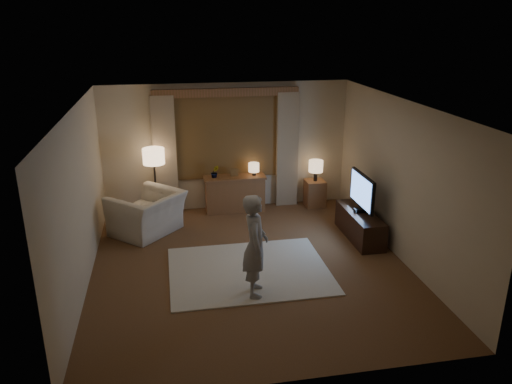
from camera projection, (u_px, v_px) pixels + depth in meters
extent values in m
cube|color=brown|center=(250.00, 267.00, 8.08)|extent=(5.00, 5.50, 0.02)
cube|color=silver|center=(249.00, 105.00, 7.21)|extent=(5.00, 5.50, 0.02)
cube|color=beige|center=(227.00, 147.00, 10.20)|extent=(5.00, 0.02, 2.60)
cube|color=beige|center=(296.00, 278.00, 5.09)|extent=(5.00, 0.02, 2.60)
cube|color=beige|center=(79.00, 201.00, 7.21)|extent=(0.02, 5.50, 2.60)
cube|color=beige|center=(402.00, 181.00, 8.08)|extent=(0.02, 5.50, 2.60)
cube|color=black|center=(227.00, 135.00, 10.09)|extent=(2.00, 0.01, 1.70)
cube|color=brown|center=(227.00, 135.00, 10.08)|extent=(2.08, 0.04, 1.78)
cube|color=tan|center=(165.00, 156.00, 9.92)|extent=(0.45, 0.12, 2.40)
cube|color=tan|center=(287.00, 150.00, 10.35)|extent=(0.45, 0.12, 2.40)
cube|color=brown|center=(226.00, 92.00, 9.75)|extent=(2.90, 0.14, 0.16)
cube|color=beige|center=(249.00, 270.00, 7.92)|extent=(2.50, 2.00, 0.02)
cube|color=brown|center=(235.00, 194.00, 10.30)|extent=(1.20, 0.40, 0.70)
cube|color=brown|center=(235.00, 174.00, 10.15)|extent=(0.16, 0.02, 0.20)
imported|color=#999999|center=(215.00, 172.00, 10.06)|extent=(0.17, 0.13, 0.30)
cylinder|color=black|center=(254.00, 174.00, 10.23)|extent=(0.08, 0.08, 0.12)
cylinder|color=#F0C290|center=(254.00, 167.00, 10.18)|extent=(0.22, 0.22, 0.18)
cylinder|color=black|center=(158.00, 217.00, 10.00)|extent=(0.30, 0.30, 0.03)
cylinder|color=black|center=(156.00, 191.00, 9.82)|extent=(0.04, 0.04, 1.14)
cylinder|color=#F0C290|center=(154.00, 156.00, 9.58)|extent=(0.42, 0.42, 0.30)
imported|color=beige|center=(147.00, 213.00, 9.20)|extent=(1.56, 1.57, 0.77)
cube|color=brown|center=(315.00, 193.00, 10.57)|extent=(0.40, 0.40, 0.56)
cylinder|color=black|center=(315.00, 176.00, 10.44)|extent=(0.08, 0.08, 0.20)
cylinder|color=#F0C290|center=(316.00, 166.00, 10.37)|extent=(0.30, 0.30, 0.24)
cube|color=black|center=(360.00, 225.00, 9.04)|extent=(0.45, 1.40, 0.50)
cube|color=black|center=(361.00, 210.00, 8.95)|extent=(0.24, 0.11, 0.07)
cube|color=black|center=(362.00, 191.00, 8.82)|extent=(0.05, 0.98, 0.60)
cube|color=#5485E4|center=(361.00, 191.00, 8.82)|extent=(0.00, 0.91, 0.54)
imported|color=#99948D|center=(255.00, 245.00, 7.01)|extent=(0.44, 0.60, 1.51)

